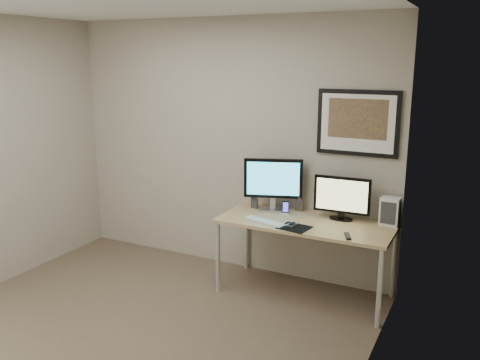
% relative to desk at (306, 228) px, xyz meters
% --- Properties ---
extents(floor, '(3.60, 3.60, 0.00)m').
position_rel_desk_xyz_m(floor, '(-1.00, -1.35, -0.66)').
color(floor, brown).
rests_on(floor, ground).
extents(room, '(3.60, 3.60, 3.60)m').
position_rel_desk_xyz_m(room, '(-1.00, -0.90, 0.98)').
color(room, white).
rests_on(room, ground).
extents(desk, '(1.60, 0.70, 0.73)m').
position_rel_desk_xyz_m(desk, '(0.00, 0.00, 0.00)').
color(desk, '#9E804C').
rests_on(desk, floor).
extents(framed_art, '(0.75, 0.04, 0.60)m').
position_rel_desk_xyz_m(framed_art, '(0.35, 0.33, 0.96)').
color(framed_art, black).
rests_on(framed_art, room).
extents(monitor_large, '(0.55, 0.26, 0.52)m').
position_rel_desk_xyz_m(monitor_large, '(-0.41, 0.17, 0.35)').
color(monitor_large, '#ACACB1').
rests_on(monitor_large, desk).
extents(monitor_tv, '(0.52, 0.13, 0.41)m').
position_rel_desk_xyz_m(monitor_tv, '(0.28, 0.19, 0.28)').
color(monitor_tv, black).
rests_on(monitor_tv, desk).
extents(speaker_left, '(0.10, 0.10, 0.19)m').
position_rel_desk_xyz_m(speaker_left, '(-0.60, 0.16, 0.16)').
color(speaker_left, '#ACACB1').
rests_on(speaker_left, desk).
extents(speaker_right, '(0.07, 0.07, 0.16)m').
position_rel_desk_xyz_m(speaker_right, '(-0.17, 0.27, 0.15)').
color(speaker_right, '#ACACB1').
rests_on(speaker_right, desk).
extents(phone_dock, '(0.08, 0.08, 0.13)m').
position_rel_desk_xyz_m(phone_dock, '(-0.25, 0.11, 0.13)').
color(phone_dock, black).
rests_on(phone_dock, desk).
extents(keyboard, '(0.44, 0.22, 0.01)m').
position_rel_desk_xyz_m(keyboard, '(-0.33, -0.20, 0.07)').
color(keyboard, silver).
rests_on(keyboard, desk).
extents(mousepad, '(0.30, 0.27, 0.00)m').
position_rel_desk_xyz_m(mousepad, '(-0.03, -0.22, 0.07)').
color(mousepad, black).
rests_on(mousepad, desk).
extents(mouse, '(0.07, 0.10, 0.03)m').
position_rel_desk_xyz_m(mouse, '(-0.06, -0.19, 0.09)').
color(mouse, black).
rests_on(mouse, mousepad).
extents(remote, '(0.10, 0.16, 0.02)m').
position_rel_desk_xyz_m(remote, '(0.46, -0.25, 0.08)').
color(remote, black).
rests_on(remote, desk).
extents(fan_unit, '(0.17, 0.13, 0.26)m').
position_rel_desk_xyz_m(fan_unit, '(0.71, 0.24, 0.19)').
color(fan_unit, silver).
rests_on(fan_unit, desk).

